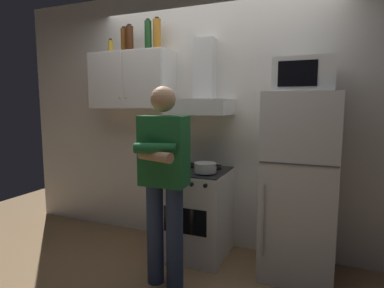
# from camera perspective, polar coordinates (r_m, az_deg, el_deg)

# --- Properties ---
(ground_plane) EXTENTS (7.00, 7.00, 0.00)m
(ground_plane) POSITION_cam_1_polar(r_m,az_deg,el_deg) (3.14, 0.00, -21.32)
(ground_plane) COLOR olive
(back_wall_tiled) EXTENTS (4.80, 0.10, 2.70)m
(back_wall_tiled) POSITION_cam_1_polar(r_m,az_deg,el_deg) (3.33, 3.93, 4.62)
(back_wall_tiled) COLOR silver
(back_wall_tiled) RESTS_ON ground_plane
(upper_cabinet) EXTENTS (0.90, 0.37, 0.60)m
(upper_cabinet) POSITION_cam_1_polar(r_m,az_deg,el_deg) (3.50, -10.84, 11.19)
(upper_cabinet) COLOR white
(stove_oven) EXTENTS (0.60, 0.62, 0.87)m
(stove_oven) POSITION_cam_1_polar(r_m,az_deg,el_deg) (3.19, 0.88, -12.31)
(stove_oven) COLOR white
(stove_oven) RESTS_ON ground_plane
(range_hood) EXTENTS (0.60, 0.44, 0.75)m
(range_hood) POSITION_cam_1_polar(r_m,az_deg,el_deg) (3.13, 1.78, 9.00)
(range_hood) COLOR white
(refrigerator) EXTENTS (0.60, 0.62, 1.60)m
(refrigerator) POSITION_cam_1_polar(r_m,az_deg,el_deg) (2.89, 18.85, -7.17)
(refrigerator) COLOR silver
(refrigerator) RESTS_ON ground_plane
(microwave) EXTENTS (0.48, 0.37, 0.28)m
(microwave) POSITION_cam_1_polar(r_m,az_deg,el_deg) (2.84, 19.65, 11.67)
(microwave) COLOR silver
(microwave) RESTS_ON refrigerator
(person_standing) EXTENTS (0.38, 0.33, 1.64)m
(person_standing) POSITION_cam_1_polar(r_m,az_deg,el_deg) (2.55, -5.15, -6.39)
(person_standing) COLOR navy
(person_standing) RESTS_ON ground_plane
(cooking_pot) EXTENTS (0.31, 0.21, 0.09)m
(cooking_pot) POSITION_cam_1_polar(r_m,az_deg,el_deg) (2.91, 2.43, -4.29)
(cooking_pot) COLOR #B7BABF
(cooking_pot) RESTS_ON stove_oven
(bottle_liquor_amber) EXTENTS (0.08, 0.08, 0.34)m
(bottle_liquor_amber) POSITION_cam_1_polar(r_m,az_deg,el_deg) (3.44, -6.37, 19.10)
(bottle_liquor_amber) COLOR #B7721E
(bottle_liquor_amber) RESTS_ON upper_cabinet
(bottle_beer_brown) EXTENTS (0.07, 0.07, 0.27)m
(bottle_beer_brown) POSITION_cam_1_polar(r_m,az_deg,el_deg) (3.62, -12.26, 17.89)
(bottle_beer_brown) COLOR brown
(bottle_beer_brown) RESTS_ON upper_cabinet
(bottle_wine_green) EXTENTS (0.07, 0.07, 0.32)m
(bottle_wine_green) POSITION_cam_1_polar(r_m,az_deg,el_deg) (3.46, -7.98, 18.89)
(bottle_wine_green) COLOR #19471E
(bottle_wine_green) RESTS_ON upper_cabinet
(bottle_spice_jar) EXTENTS (0.06, 0.06, 0.16)m
(bottle_spice_jar) POSITION_cam_1_polar(r_m,az_deg,el_deg) (3.67, -14.56, 16.73)
(bottle_spice_jar) COLOR gold
(bottle_spice_jar) RESTS_ON upper_cabinet
(bottle_rum_dark) EXTENTS (0.08, 0.08, 0.28)m
(bottle_rum_dark) POSITION_cam_1_polar(r_m,az_deg,el_deg) (3.55, -11.26, 18.21)
(bottle_rum_dark) COLOR #47230F
(bottle_rum_dark) RESTS_ON upper_cabinet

